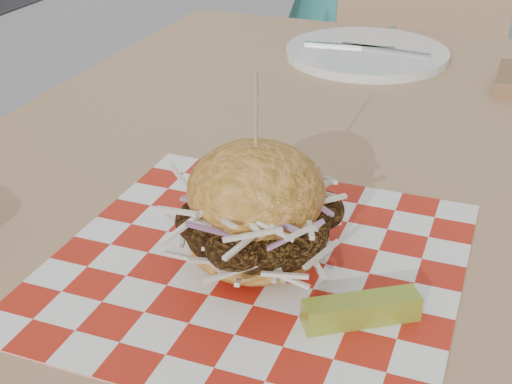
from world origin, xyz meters
The scene contains 6 objects.
patio_table centered at (0.25, -0.24, 0.67)m, with size 0.80×1.20×0.75m.
patio_chair centered at (0.22, 0.70, 0.55)m, with size 0.53×0.54×0.95m.
paper_liner centered at (0.30, -0.47, 0.75)m, with size 0.36×0.36×0.00m, color red.
sandwich centered at (0.30, -0.47, 0.80)m, with size 0.16×0.16×0.18m.
pickle_spear centered at (0.40, -0.52, 0.76)m, with size 0.10×0.02×0.02m, color olive.
place_setting centered at (0.25, 0.17, 0.76)m, with size 0.27×0.27×0.02m.
Camera 1 is at (0.49, -0.97, 1.12)m, focal length 50.00 mm.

